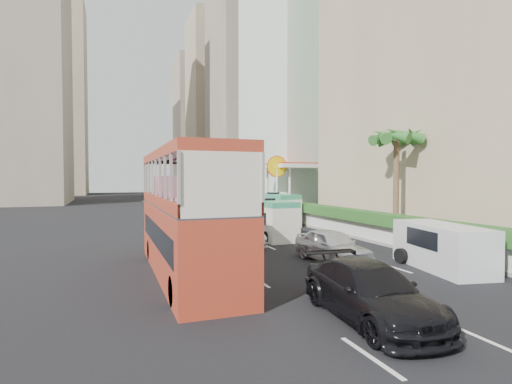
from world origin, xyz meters
name	(u,v)px	position (x,y,z in m)	size (l,w,h in m)	color
ground_plane	(316,263)	(0.00, 0.00, 0.00)	(200.00, 200.00, 0.00)	black
double_decker_bus	(187,213)	(-6.00, 0.00, 2.53)	(2.50, 11.00, 5.06)	#B43921
car_silver_lane_a	(240,247)	(-1.93, 5.43, 0.00)	(1.52, 4.36, 1.44)	silver
car_silver_lane_b	(332,262)	(0.83, -0.01, 0.00)	(1.84, 4.56, 1.56)	silver
car_black	(370,319)	(-2.16, -7.01, 0.00)	(2.18, 5.36, 1.56)	black
van_asset	(239,225)	(1.34, 15.91, 0.00)	(2.44, 5.30, 1.47)	silver
minibus_near	(268,219)	(0.85, 8.13, 1.25)	(1.87, 5.62, 2.49)	silver
minibus_far	(273,209)	(4.13, 15.04, 1.30)	(1.96, 5.87, 2.60)	silver
panel_van_near	(442,247)	(4.56, -2.89, 0.97)	(1.94, 4.85, 1.94)	silver
panel_van_far	(253,207)	(4.48, 21.18, 1.08)	(2.15, 5.38, 2.15)	silver
sidewalk	(279,212)	(9.00, 25.00, 0.09)	(6.00, 120.00, 0.18)	#99968C
kerb_wall	(300,217)	(6.20, 14.00, 0.68)	(0.30, 44.00, 1.00)	silver
hedge	(301,207)	(6.20, 14.00, 1.53)	(1.10, 44.00, 0.70)	#2D6626
palm_tree	(396,187)	(7.80, 4.00, 3.38)	(0.36, 0.36, 6.40)	brown
shell_station	(295,189)	(10.00, 23.00, 2.75)	(6.50, 8.00, 5.50)	silver
tower_mid	(254,71)	(18.00, 58.00, 25.00)	(16.00, 16.00, 50.00)	gray
tower_far_a	(218,107)	(17.00, 82.00, 22.00)	(14.00, 14.00, 44.00)	tan
tower_far_b	(199,125)	(17.00, 104.00, 20.00)	(14.00, 14.00, 40.00)	gray
tower_left_a	(2,34)	(-24.00, 55.00, 26.00)	(18.00, 18.00, 52.00)	gray
tower_left_b	(50,98)	(-22.00, 90.00, 23.00)	(16.00, 16.00, 46.00)	tan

